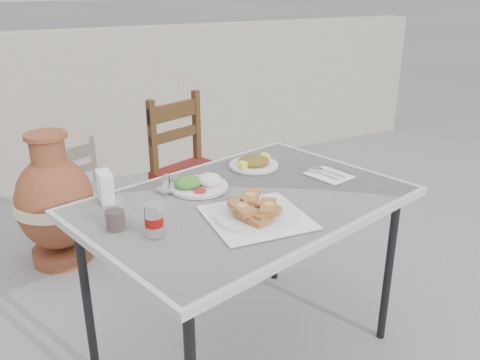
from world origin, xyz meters
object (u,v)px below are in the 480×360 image
cola_glass (115,215)px  pide_plate (257,210)px  salad_rice_plate (198,183)px  condiment_caddy (169,185)px  terracotta_urn (55,204)px  cafe_table (246,210)px  soda_can (154,220)px  salad_chopped_plate (254,163)px  chair (192,171)px  napkin_holder (105,187)px

cola_glass → pide_plate: bearing=-18.3°
salad_rice_plate → condiment_caddy: size_ratio=2.09×
pide_plate → terracotta_urn: 1.56m
cola_glass → condiment_caddy: bearing=39.3°
cafe_table → soda_can: 0.45m
salad_chopped_plate → chair: size_ratio=0.24×
salad_chopped_plate → terracotta_urn: size_ratio=0.29×
cola_glass → soda_can: bearing=-48.2°
cola_glass → chair: bearing=56.7°
salad_rice_plate → soda_can: bearing=-133.2°
terracotta_urn → napkin_holder: bearing=-85.1°
cola_glass → salad_chopped_plate: bearing=23.7°
soda_can → terracotta_urn: bearing=96.8°
salad_chopped_plate → cola_glass: size_ratio=2.11×
cafe_table → terracotta_urn: size_ratio=1.83×
pide_plate → chair: bearing=78.5°
pide_plate → condiment_caddy: size_ratio=3.22×
pide_plate → salad_rice_plate: 0.36m
chair → cafe_table: bearing=-120.9°
cafe_table → napkin_holder: (-0.49, 0.22, 0.11)m
cafe_table → pide_plate: (-0.05, -0.18, 0.09)m
cafe_table → soda_can: soda_can is taller
salad_rice_plate → cola_glass: cola_glass is taller
condiment_caddy → cafe_table: bearing=-40.3°
salad_rice_plate → soda_can: 0.42m
pide_plate → cafe_table: bearing=74.0°
salad_chopped_plate → napkin_holder: bearing=-173.7°
pide_plate → condiment_caddy: (-0.19, 0.38, -0.01)m
cola_glass → terracotta_urn: 1.33m
napkin_holder → condiment_caddy: bearing=-0.2°
salad_rice_plate → soda_can: (-0.29, -0.31, 0.04)m
cafe_table → salad_chopped_plate: bearing=55.9°
salad_rice_plate → salad_chopped_plate: 0.35m
soda_can → cola_glass: soda_can is taller
pide_plate → napkin_holder: bearing=138.3°
salad_rice_plate → napkin_holder: size_ratio=2.01×
salad_rice_plate → salad_chopped_plate: salad_rice_plate is taller
salad_chopped_plate → soda_can: (-0.62, -0.43, 0.04)m
salad_chopped_plate → cafe_table: bearing=-124.1°
soda_can → terracotta_urn: size_ratio=0.14×
condiment_caddy → chair: chair is taller
pide_plate → napkin_holder: size_ratio=3.10×
soda_can → chair: chair is taller
salad_chopped_plate → pide_plate: bearing=-117.8°
pide_plate → cola_glass: 0.49m
pide_plate → terracotta_urn: size_ratio=0.47×
salad_chopped_plate → condiment_caddy: bearing=-168.8°
cafe_table → salad_chopped_plate: size_ratio=6.41×
salad_rice_plate → terracotta_urn: bearing=113.1°
salad_chopped_plate → terracotta_urn: (-0.78, 0.93, -0.42)m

